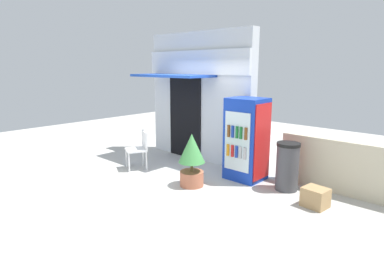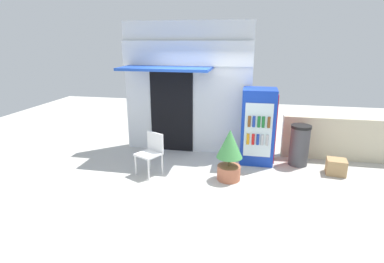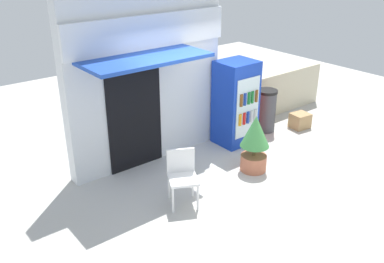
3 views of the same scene
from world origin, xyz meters
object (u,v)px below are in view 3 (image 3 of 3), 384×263
object	(u,v)px
drink_cooler	(236,103)
plastic_chair	(182,173)
potted_plant_near_shop	(255,141)
trash_bin	(266,110)
cardboard_box	(300,121)

from	to	relation	value
drink_cooler	plastic_chair	distance (m)	2.46
plastic_chair	potted_plant_near_shop	xyz separation A→B (m)	(1.63, 0.01, 0.07)
drink_cooler	trash_bin	world-z (taller)	drink_cooler
drink_cooler	cardboard_box	world-z (taller)	drink_cooler
drink_cooler	plastic_chair	size ratio (longest dim) A/B	1.95
plastic_chair	potted_plant_near_shop	size ratio (longest dim) A/B	0.83
cardboard_box	plastic_chair	bearing A→B (deg)	-169.53
plastic_chair	cardboard_box	world-z (taller)	plastic_chair
drink_cooler	trash_bin	size ratio (longest dim) A/B	1.84
plastic_chair	cardboard_box	size ratio (longest dim) A/B	2.25
drink_cooler	plastic_chair	bearing A→B (deg)	-153.61
plastic_chair	potted_plant_near_shop	distance (m)	1.63
plastic_chair	potted_plant_near_shop	world-z (taller)	potted_plant_near_shop
drink_cooler	cardboard_box	bearing A→B (deg)	-12.84
trash_bin	potted_plant_near_shop	bearing A→B (deg)	-143.90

